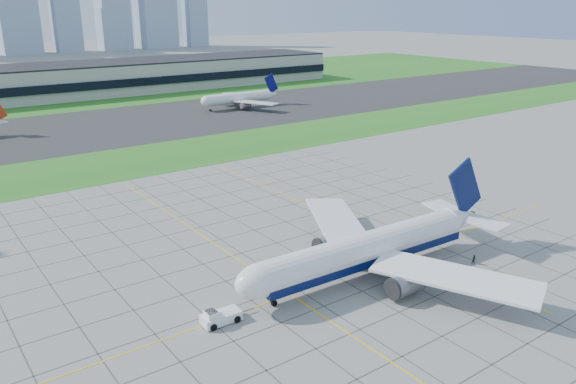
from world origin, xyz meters
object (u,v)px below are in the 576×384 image
Objects in this scene: pushback_tug at (219,317)px; distant_jet_2 at (239,98)px; airliner at (368,249)px; crew_far at (474,260)px; crew_near at (229,318)px.

pushback_tug is 0.20× the size of distant_jet_2.
airliner is 30.73× the size of crew_far.
pushback_tug is 47.11m from crew_far.
crew_near is at bearing -121.87° from distant_jet_2.
airliner reaches higher than crew_near.
crew_far is (18.20, -8.30, -3.77)m from airliner.
airliner is at bearing -173.63° from crew_far.
airliner reaches higher than crew_far.
crew_far is (44.97, -8.90, 0.11)m from crew_near.
crew_far is at bearing -9.84° from pushback_tug.
pushback_tug reaches higher than crew_near.
distant_jet_2 is (96.16, 152.11, 3.44)m from pushback_tug.
airliner reaches higher than distant_jet_2.
crew_far is at bearing -81.96° from crew_near.
crew_near is (1.16, -0.67, -0.26)m from pushback_tug.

